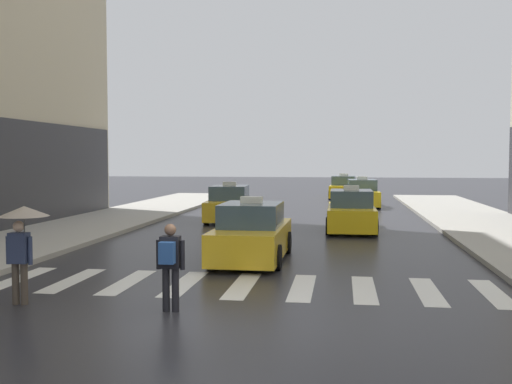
{
  "coord_description": "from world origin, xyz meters",
  "views": [
    {
      "loc": [
        2.2,
        -10.01,
        2.87
      ],
      "look_at": [
        -0.42,
        8.0,
        1.83
      ],
      "focal_mm": 41.54,
      "sensor_mm": 36.0,
      "label": 1
    }
  ],
  "objects_px": {
    "taxi_second": "(351,213)",
    "taxi_third": "(230,205)",
    "taxi_fourth": "(362,195)",
    "pedestrian_with_backpack": "(170,260)",
    "pedestrian_with_umbrella": "(22,228)",
    "taxi_lead": "(252,235)",
    "taxi_fifth": "(344,189)"
  },
  "relations": [
    {
      "from": "taxi_lead",
      "to": "taxi_fourth",
      "type": "distance_m",
      "value": 19.46
    },
    {
      "from": "taxi_second",
      "to": "taxi_third",
      "type": "relative_size",
      "value": 0.98
    },
    {
      "from": "taxi_fourth",
      "to": "pedestrian_with_backpack",
      "type": "xyz_separation_m",
      "value": [
        -4.33,
        -24.86,
        0.25
      ]
    },
    {
      "from": "taxi_fifth",
      "to": "taxi_lead",
      "type": "bearing_deg",
      "value": -95.77
    },
    {
      "from": "pedestrian_with_umbrella",
      "to": "taxi_fifth",
      "type": "bearing_deg",
      "value": 78.74
    },
    {
      "from": "taxi_third",
      "to": "pedestrian_with_backpack",
      "type": "height_order",
      "value": "taxi_third"
    },
    {
      "from": "taxi_second",
      "to": "pedestrian_with_umbrella",
      "type": "height_order",
      "value": "pedestrian_with_umbrella"
    },
    {
      "from": "taxi_fourth",
      "to": "pedestrian_with_umbrella",
      "type": "relative_size",
      "value": 2.37
    },
    {
      "from": "taxi_lead",
      "to": "taxi_second",
      "type": "bearing_deg",
      "value": 68.53
    },
    {
      "from": "taxi_second",
      "to": "taxi_fourth",
      "type": "bearing_deg",
      "value": 86.11
    },
    {
      "from": "taxi_second",
      "to": "taxi_fifth",
      "type": "height_order",
      "value": "same"
    },
    {
      "from": "pedestrian_with_umbrella",
      "to": "taxi_second",
      "type": "bearing_deg",
      "value": 63.12
    },
    {
      "from": "taxi_fourth",
      "to": "taxi_lead",
      "type": "bearing_deg",
      "value": -100.85
    },
    {
      "from": "taxi_second",
      "to": "taxi_fifth",
      "type": "xyz_separation_m",
      "value": [
        -0.23,
        18.77,
        0.0
      ]
    },
    {
      "from": "taxi_third",
      "to": "taxi_fifth",
      "type": "height_order",
      "value": "same"
    },
    {
      "from": "taxi_fifth",
      "to": "pedestrian_with_backpack",
      "type": "distance_m",
      "value": 31.95
    },
    {
      "from": "taxi_lead",
      "to": "taxi_third",
      "type": "xyz_separation_m",
      "value": [
        -2.58,
        10.23,
        0.0
      ]
    },
    {
      "from": "taxi_second",
      "to": "taxi_third",
      "type": "xyz_separation_m",
      "value": [
        -5.44,
        2.97,
        0.0
      ]
    },
    {
      "from": "pedestrian_with_umbrella",
      "to": "pedestrian_with_backpack",
      "type": "distance_m",
      "value": 3.06
    },
    {
      "from": "taxi_second",
      "to": "taxi_third",
      "type": "distance_m",
      "value": 6.2
    },
    {
      "from": "taxi_second",
      "to": "pedestrian_with_umbrella",
      "type": "relative_size",
      "value": 2.35
    },
    {
      "from": "taxi_fifth",
      "to": "taxi_fourth",
      "type": "bearing_deg",
      "value": -81.5
    },
    {
      "from": "pedestrian_with_backpack",
      "to": "pedestrian_with_umbrella",
      "type": "bearing_deg",
      "value": 177.59
    },
    {
      "from": "taxi_lead",
      "to": "pedestrian_with_umbrella",
      "type": "bearing_deg",
      "value": -123.18
    },
    {
      "from": "taxi_fourth",
      "to": "pedestrian_with_backpack",
      "type": "bearing_deg",
      "value": -99.89
    },
    {
      "from": "taxi_fourth",
      "to": "pedestrian_with_backpack",
      "type": "distance_m",
      "value": 25.23
    },
    {
      "from": "pedestrian_with_backpack",
      "to": "taxi_fifth",
      "type": "bearing_deg",
      "value": 84.08
    },
    {
      "from": "taxi_lead",
      "to": "taxi_fourth",
      "type": "height_order",
      "value": "same"
    },
    {
      "from": "pedestrian_with_umbrella",
      "to": "taxi_third",
      "type": "bearing_deg",
      "value": 86.07
    },
    {
      "from": "taxi_lead",
      "to": "pedestrian_with_backpack",
      "type": "distance_m",
      "value": 5.79
    },
    {
      "from": "taxi_fourth",
      "to": "taxi_second",
      "type": "bearing_deg",
      "value": -93.89
    },
    {
      "from": "taxi_fourth",
      "to": "pedestrian_with_backpack",
      "type": "height_order",
      "value": "taxi_fourth"
    }
  ]
}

